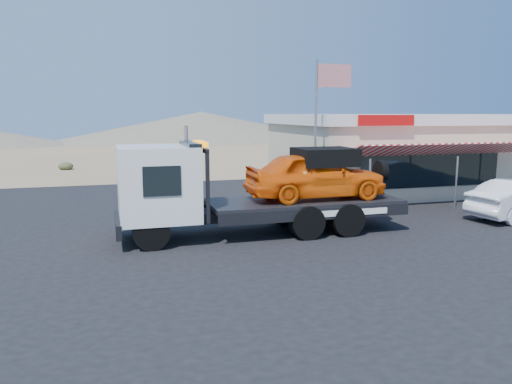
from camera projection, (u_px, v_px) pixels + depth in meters
ground at (227, 250)px, 14.63m from camera, size 120.00×120.00×0.00m
asphalt_lot at (261, 224)px, 18.03m from camera, size 32.00×24.00×0.02m
tow_truck at (255, 185)px, 16.23m from camera, size 9.22×2.73×3.08m
jerky_store at (384, 152)px, 25.77m from camera, size 10.40×9.97×3.90m
flagpole at (321, 118)px, 19.69m from camera, size 1.55×0.10×6.00m
distant_hills at (53, 130)px, 63.78m from camera, size 126.00×48.00×4.20m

